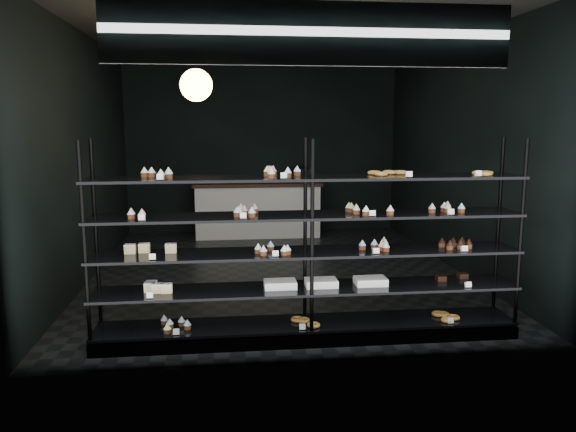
% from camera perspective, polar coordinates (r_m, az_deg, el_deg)
% --- Properties ---
extents(room, '(5.01, 6.01, 3.20)m').
position_cam_1_polar(room, '(7.57, -1.08, 6.10)').
color(room, black).
rests_on(room, ground).
extents(display_shelf, '(4.00, 0.50, 1.91)m').
position_cam_1_polar(display_shelf, '(5.32, 1.83, -6.02)').
color(display_shelf, black).
rests_on(display_shelf, room).
extents(signage, '(3.30, 0.05, 0.50)m').
position_cam_1_polar(signage, '(4.70, 2.38, 18.03)').
color(signage, '#0C1A3D').
rests_on(signage, room).
extents(pendant_lamp, '(0.35, 0.35, 0.91)m').
position_cam_1_polar(pendant_lamp, '(6.35, -9.31, 12.99)').
color(pendant_lamp, black).
rests_on(pendant_lamp, room).
extents(service_counter, '(2.29, 0.65, 1.23)m').
position_cam_1_polar(service_counter, '(10.16, -3.05, 0.76)').
color(service_counter, silver).
rests_on(service_counter, room).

